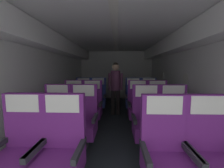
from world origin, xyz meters
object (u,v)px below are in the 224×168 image
Objects in this scene: seat_a_right_window at (166,156)px; seat_c_left_aisle at (92,106)px; seat_a_left_aisle at (61,152)px; seat_d_right_window at (133,98)px; seat_c_left_window at (73,106)px; seat_c_right_window at (138,106)px; seat_b_left_aisle at (83,120)px; seat_b_right_window at (147,121)px; seat_a_right_aisle at (211,156)px; flight_attendant at (116,83)px; seat_c_right_aisle at (158,107)px; seat_b_left_window at (56,120)px; seat_d_left_aisle at (98,98)px; seat_b_right_aisle at (174,122)px; seat_a_left_window at (20,151)px; seat_d_right_aisle at (149,98)px; seat_d_left_window at (83,98)px.

seat_a_right_window is 1.00× the size of seat_c_left_aisle.
seat_d_right_window is (1.12, 2.84, 0.00)m from seat_a_left_aisle.
seat_c_left_window is 1.00× the size of seat_d_right_window.
seat_a_left_aisle is 1.00× the size of seat_c_right_window.
seat_b_left_aisle is 1.11m from seat_b_right_window.
seat_c_right_window is at bearing 104.07° from seat_a_right_aisle.
flight_attendant reaches higher than seat_d_right_window.
seat_c_left_window is 2.06m from seat_c_right_aisle.
seat_a_left_aisle is at bearing -63.49° from seat_b_left_window.
seat_c_right_window is 1.00× the size of seat_d_left_aisle.
seat_c_left_window and seat_c_right_window have the same top height.
seat_a_right_window is 1.97m from seat_c_right_aisle.
seat_a_left_aisle and seat_c_left_aisle have the same top height.
flight_attendant is at bearing 121.61° from seat_b_right_aisle.
seat_b_right_window is (1.59, 0.93, 0.00)m from seat_a_left_window.
seat_d_right_aisle is (2.07, 1.90, 0.00)m from seat_b_left_window.
seat_b_right_window is 2.20m from seat_d_left_aisle.
seat_c_right_aisle is at bearing 25.06° from seat_b_left_window.
seat_a_left_window and seat_c_right_window have the same top height.
flight_attendant reaches higher than seat_d_left_aisle.
flight_attendant is at bearing 58.90° from seat_b_left_window.
seat_d_left_window is at bearing 89.88° from seat_b_left_window.
seat_c_left_window and seat_d_left_window have the same top height.
seat_b_left_aisle is 0.70× the size of flight_attendant.
seat_d_left_window is 1.58m from seat_d_right_window.
seat_b_left_aisle is 1.46m from seat_c_right_window.
seat_d_left_aisle and seat_d_right_window have the same top height.
seat_d_left_window and seat_d_right_aisle have the same top height.
seat_a_right_window is at bearing -99.60° from seat_d_right_aisle.
seat_c_left_aisle is at bearing 140.09° from seat_b_right_window.
seat_b_left_window and seat_c_right_window have the same top height.
seat_b_left_window is (-0.46, 0.93, 0.00)m from seat_a_left_aisle.
seat_b_left_aisle is at bearing 139.10° from seat_a_right_window.
seat_b_right_window is 1.00× the size of seat_d_right_aisle.
seat_c_left_window and seat_d_left_aisle have the same top height.
seat_a_right_window is at bearing -40.90° from seat_b_left_aisle.
seat_c_right_window is (1.12, 1.89, 0.00)m from seat_a_left_aisle.
seat_b_left_aisle and seat_d_left_aisle have the same top height.
seat_b_left_aisle is at bearing -76.10° from seat_d_left_window.
seat_c_right_aisle is at bearing 0.67° from seat_c_left_aisle.
seat_d_right_aisle is (0.48, 1.91, 0.00)m from seat_b_right_window.
seat_b_right_aisle is 0.95m from seat_c_right_aisle.
seat_a_left_aisle is at bearing -90.62° from seat_b_left_aisle.
seat_a_left_window is 1.00× the size of seat_b_right_window.
seat_c_left_aisle is (0.46, -0.00, 0.00)m from seat_c_left_window.
seat_c_right_window is at bearing 59.38° from seat_a_left_aisle.
seat_a_right_aisle is at bearing -0.04° from seat_a_left_aisle.
seat_c_left_window is (-0.00, 0.95, 0.00)m from seat_b_left_window.
seat_a_right_window is 2.76m from flight_attendant.
seat_c_right_window is (-0.48, 0.94, 0.00)m from seat_b_right_aisle.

